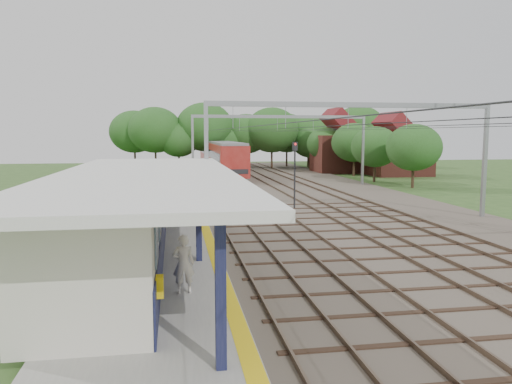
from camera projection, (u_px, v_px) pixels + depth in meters
ground at (417, 316)px, 14.26m from camera, size 160.00×160.00×0.00m
ballast_bed at (297, 192)px, 44.30m from camera, size 18.00×90.00×0.10m
platform at (162, 228)px, 26.75m from camera, size 5.00×52.00×0.35m
yellow_stripe at (204, 223)px, 27.09m from camera, size 0.45×52.00×0.01m
station_building at (121, 215)px, 19.45m from camera, size 3.41×18.00×3.40m
canopy at (147, 176)px, 18.46m from camera, size 6.40×20.00×3.44m
rail_tracks at (270, 191)px, 43.89m from camera, size 11.80×88.00×0.15m
catenary_system at (305, 130)px, 38.95m from camera, size 17.22×88.00×7.00m
tree_band at (250, 136)px, 70.29m from camera, size 31.72×30.88×8.82m
house_near at (398, 152)px, 62.39m from camera, size 7.00×6.12×7.89m
house_far at (344, 148)px, 67.44m from camera, size 8.00×6.12×8.66m
person at (183, 264)px, 15.13m from camera, size 0.67×0.44×1.82m
bicycle at (189, 211)px, 27.52m from camera, size 1.98×1.27×1.16m
train at (219, 155)px, 70.61m from camera, size 3.14×39.11×4.11m
signal_post at (295, 166)px, 34.00m from camera, size 0.37×0.32×4.64m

